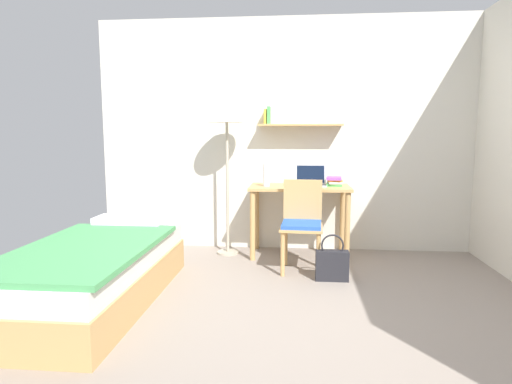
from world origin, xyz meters
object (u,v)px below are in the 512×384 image
at_px(desk, 300,199).
at_px(desk_chair, 302,221).
at_px(water_bottle, 266,175).
at_px(handbag, 332,264).
at_px(book_stack, 334,181).
at_px(bed, 94,272).
at_px(standing_lamp, 227,119).
at_px(laptop, 311,180).

distance_m(desk, desk_chair, 0.52).
xyz_separation_m(water_bottle, handbag, (0.65, -0.74, -0.73)).
relative_size(desk, desk_chair, 1.23).
relative_size(desk_chair, book_stack, 3.66).
xyz_separation_m(bed, desk, (1.61, 1.49, 0.38)).
distance_m(book_stack, handbag, 1.07).
bearing_deg(bed, book_stack, 37.81).
distance_m(standing_lamp, water_bottle, 0.73).
xyz_separation_m(standing_lamp, handbag, (1.08, -0.79, -1.32)).
relative_size(desk, book_stack, 4.50).
bearing_deg(bed, standing_lamp, 61.01).
relative_size(desk, standing_lamp, 0.64).
bearing_deg(desk_chair, bed, -148.77).
distance_m(standing_lamp, laptop, 1.11).
bearing_deg(laptop, handbag, -78.18).
distance_m(standing_lamp, handbag, 1.88).
xyz_separation_m(laptop, book_stack, (0.25, -0.00, -0.01)).
xyz_separation_m(desk_chair, book_stack, (0.35, 0.55, 0.33)).
bearing_deg(desk, book_stack, 6.45).
bearing_deg(water_bottle, bed, -131.07).
height_order(desk, water_bottle, water_bottle).
xyz_separation_m(desk, book_stack, (0.37, 0.04, 0.19)).
bearing_deg(book_stack, handbag, -95.24).
bearing_deg(water_bottle, handbag, -48.91).
xyz_separation_m(standing_lamp, laptop, (0.90, 0.05, -0.65)).
height_order(water_bottle, book_stack, water_bottle).
height_order(bed, water_bottle, water_bottle).
relative_size(water_bottle, book_stack, 1.01).
distance_m(bed, laptop, 2.38).
distance_m(desk, standing_lamp, 1.16).
relative_size(standing_lamp, laptop, 4.93).
height_order(desk_chair, handbag, desk_chair).
xyz_separation_m(desk, water_bottle, (-0.36, -0.06, 0.26)).
bearing_deg(desk, desk_chair, -87.72).
relative_size(bed, handbag, 4.63).
xyz_separation_m(desk, handbag, (0.29, -0.80, -0.47)).
height_order(desk, book_stack, book_stack).
bearing_deg(standing_lamp, desk, 0.60).
height_order(bed, desk, desk).
bearing_deg(laptop, standing_lamp, -176.67).
bearing_deg(laptop, book_stack, -0.54).
bearing_deg(bed, desk_chair, 31.23).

